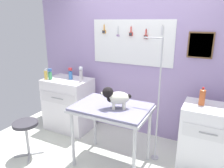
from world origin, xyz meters
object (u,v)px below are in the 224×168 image
Objects in this scene: dog at (115,97)px; cabinet_right at (208,138)px; conditioner_bottle at (71,74)px; soda_bottle at (202,97)px; counter_left at (69,104)px; grooming_table at (112,112)px; stool at (26,128)px; grooming_arm at (157,107)px.

dog is 0.43× the size of cabinet_right.
soda_bottle is at bearing -1.64° from conditioner_bottle.
grooming_table is at bearing -25.56° from counter_left.
conditioner_bottle is (0.07, 0.99, 0.58)m from stool.
conditioner_bottle is at bearing 86.01° from stool.
grooming_arm is 3.19× the size of stool.
cabinet_right is at bearing -1.77° from conditioner_bottle.
grooming_table is 1.32m from counter_left.
dog reaches higher than stool.
counter_left is 0.97m from stool.
grooming_arm is (0.51, 0.37, 0.04)m from grooming_table.
cabinet_right is at bearing -4.03° from soda_bottle.
counter_left is 1.73× the size of stool.
conditioner_bottle reaches higher than counter_left.
dog is (0.07, -0.04, 0.24)m from grooming_table.
counter_left is 4.63× the size of conditioner_bottle.
grooming_arm is at bearing -6.41° from counter_left.
counter_left reaches higher than cabinet_right.
grooming_arm is 1.64m from conditioner_bottle.
cabinet_right is 2.51m from stool.
cabinet_right is (1.17, 0.51, -0.33)m from grooming_table.
counter_left is at bearing 89.42° from stool.
grooming_table is 4.17× the size of soda_bottle.
grooming_table is 1.14× the size of cabinet_right.
soda_bottle is at bearing -0.97° from counter_left.
counter_left is at bearing 154.22° from dog.
dog is 1.41m from stool.
cabinet_right is at bearing 12.09° from grooming_arm.
counter_left reaches higher than grooming_table.
cabinet_right is (0.66, 0.14, -0.37)m from grooming_arm.
soda_bottle is at bearing 175.97° from cabinet_right.
grooming_table is 1.84× the size of stool.
soda_bottle is at bearing 22.89° from stool.
stool is 1.15m from conditioner_bottle.
conditioner_bottle is (-1.61, 0.21, 0.22)m from grooming_arm.
grooming_arm reaches higher than grooming_table.
grooming_arm is 1.84× the size of counter_left.
counter_left is at bearing 154.44° from grooming_table.
conditioner_bottle is (0.06, 0.02, 0.56)m from counter_left.
grooming_arm is at bearing -164.19° from soda_bottle.
soda_bottle is (0.53, 0.15, 0.18)m from grooming_arm.
grooming_table is at bearing 150.98° from dog.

